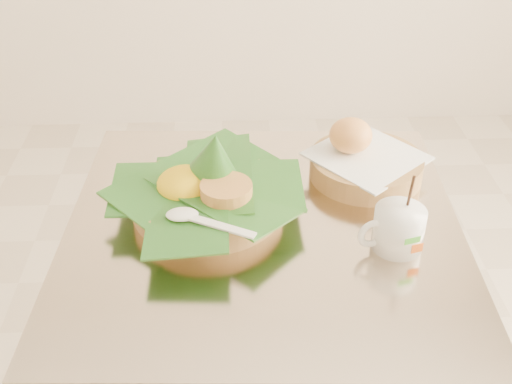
{
  "coord_description": "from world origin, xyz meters",
  "views": [
    {
      "loc": [
        0.04,
        -0.95,
        1.43
      ],
      "look_at": [
        0.08,
        -0.04,
        0.82
      ],
      "focal_mm": 45.0,
      "sensor_mm": 36.0,
      "label": 1
    }
  ],
  "objects_px": {
    "cafe_table": "(263,315)",
    "coffee_mug": "(397,228)",
    "bread_basket": "(363,161)",
    "rice_basket": "(207,188)"
  },
  "relations": [
    {
      "from": "rice_basket",
      "to": "coffee_mug",
      "type": "distance_m",
      "value": 0.34
    },
    {
      "from": "cafe_table",
      "to": "coffee_mug",
      "type": "xyz_separation_m",
      "value": [
        0.22,
        -0.07,
        0.26
      ]
    },
    {
      "from": "cafe_table",
      "to": "bread_basket",
      "type": "relative_size",
      "value": 2.83
    },
    {
      "from": "cafe_table",
      "to": "coffee_mug",
      "type": "relative_size",
      "value": 5.06
    },
    {
      "from": "coffee_mug",
      "to": "rice_basket",
      "type": "bearing_deg",
      "value": 158.73
    },
    {
      "from": "rice_basket",
      "to": "bread_basket",
      "type": "distance_m",
      "value": 0.32
    },
    {
      "from": "cafe_table",
      "to": "rice_basket",
      "type": "bearing_deg",
      "value": 151.46
    },
    {
      "from": "bread_basket",
      "to": "rice_basket",
      "type": "bearing_deg",
      "value": -161.12
    },
    {
      "from": "rice_basket",
      "to": "bread_basket",
      "type": "xyz_separation_m",
      "value": [
        0.3,
        0.1,
        -0.01
      ]
    },
    {
      "from": "bread_basket",
      "to": "coffee_mug",
      "type": "relative_size",
      "value": 1.79
    }
  ]
}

